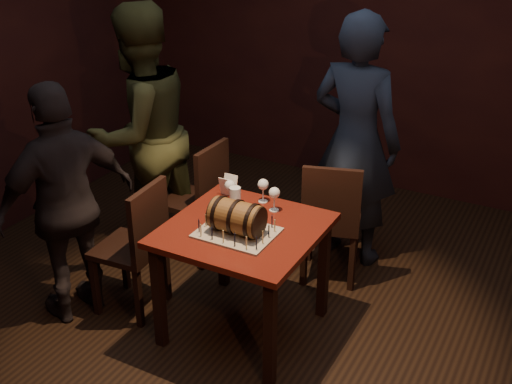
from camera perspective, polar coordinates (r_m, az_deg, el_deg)
room_shell at (r=3.59m, az=0.41°, el=5.99°), size 5.04×5.04×2.80m
pub_table at (r=3.91m, az=-1.11°, el=-4.54°), size 0.90×0.90×0.75m
cake_board at (r=3.79m, az=-1.70°, el=-3.63°), size 0.45×0.35×0.01m
barrel_cake at (r=3.74m, az=-1.73°, el=-2.24°), size 0.36×0.21×0.21m
birthday_candles at (r=3.76m, az=-1.71°, el=-3.02°), size 0.40×0.30×0.09m
wine_glass_left at (r=4.10m, az=-2.32°, el=0.49°), size 0.07×0.07×0.16m
wine_glass_mid at (r=4.11m, az=0.64°, el=0.59°), size 0.07×0.07×0.16m
wine_glass_right at (r=4.00m, az=1.64°, el=-0.16°), size 0.07×0.07×0.16m
pint_of_ale at (r=4.04m, az=-1.86°, el=-0.61°), size 0.07×0.07×0.15m
menu_card at (r=4.23m, az=-2.48°, el=0.54°), size 0.10×0.05×0.13m
chair_back at (r=4.49m, az=6.70°, el=-2.19°), size 0.50×0.50×0.93m
chair_left_rear at (r=4.78m, az=-4.85°, el=-0.27°), size 0.41×0.41×0.93m
chair_left_front at (r=4.23m, az=-10.46°, el=-4.38°), size 0.43×0.43×0.93m
person_back at (r=4.69m, az=8.84°, el=4.49°), size 0.73×0.52×1.87m
person_left_rear at (r=4.81m, az=-10.24°, el=5.08°), size 0.94×1.08×1.90m
person_left_front at (r=4.19m, az=-16.44°, el=-1.08°), size 0.68×1.01×1.59m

